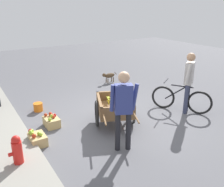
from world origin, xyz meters
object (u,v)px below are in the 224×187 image
Objects in this scene: bicycle at (181,99)px; dog at (109,76)px; apple_crate at (37,139)px; vendor_person at (123,105)px; mixed_fruit_crate at (52,121)px; fire_hydrant at (17,152)px; fruit_cart at (115,108)px; plastic_bucket at (38,107)px; cyclist_person at (189,78)px.

dog is (3.34, 0.30, -0.08)m from bicycle.
bicycle reaches higher than apple_crate.
vendor_person is 3.78× the size of mixed_fruit_crate.
mixed_fruit_crate is at bearing 26.85° from vendor_person.
fire_hydrant reaches higher than apple_crate.
fruit_cart is 2.70× the size of dog.
vendor_person is 4.69m from dog.
apple_crate is at bearing 140.26° from mixed_fruit_crate.
vendor_person is 3.14m from plastic_bucket.
plastic_bucket is (2.11, 3.38, -0.24)m from bicycle.
plastic_bucket is at bearing 58.05° from bicycle.
vendor_person reaches higher than dog.
fire_hydrant is (0.48, 1.97, -0.67)m from vendor_person.
cyclist_person is at bearing -97.05° from apple_crate.
fire_hydrant is at bearing 102.98° from fruit_cart.
vendor_person is at bearing 155.98° from fruit_cart.
bicycle is 0.86× the size of cyclist_person.
plastic_bucket is 1.82m from apple_crate.
dog is 1.53× the size of mixed_fruit_crate.
vendor_person is at bearing -153.15° from mixed_fruit_crate.
bicycle reaches higher than fruit_cart.
plastic_bucket is (2.23, 3.46, -0.88)m from cyclist_person.
apple_crate reaches higher than mixed_fruit_crate.
mixed_fruit_crate is (1.78, 0.90, -0.87)m from vendor_person.
bicycle is at bearing -95.35° from apple_crate.
cyclist_person reaches higher than plastic_bucket.
fruit_cart is 1.93m from apple_crate.
fruit_cart is at bearing -118.37° from mixed_fruit_crate.
plastic_bucket is at bearing 0.50° from mixed_fruit_crate.
plastic_bucket is at bearing 111.82° from dog.
apple_crate is (0.37, 3.91, -0.22)m from bicycle.
fire_hydrant is (-3.62, 4.13, 0.06)m from dog.
plastic_bucket is 0.58× the size of mixed_fruit_crate.
mixed_fruit_crate is at bearing 73.18° from bicycle.
fruit_cart is at bearing -143.00° from plastic_bucket.
fruit_cart is 1.27× the size of bicycle.
bicycle is 3.35m from dog.
dog reaches higher than plastic_bucket.
cyclist_person is 3.76× the size of mixed_fruit_crate.
fire_hydrant is (-0.28, 4.43, -0.02)m from bicycle.
plastic_bucket is 1.09m from mixed_fruit_crate.
vendor_person is (-1.04, 0.46, 0.56)m from fruit_cart.
bicycle is 3.24× the size of apple_crate.
cyclist_person is 3.76× the size of apple_crate.
apple_crate is at bearing 51.97° from vendor_person.
dog is 2.62× the size of plastic_bucket.
cyclist_person is 4.57m from fire_hydrant.
plastic_bucket is at bearing 37.00° from fruit_cart.
vendor_person is at bearing 104.01° from cyclist_person.
fire_hydrant is (-0.56, 2.43, -0.10)m from fruit_cart.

